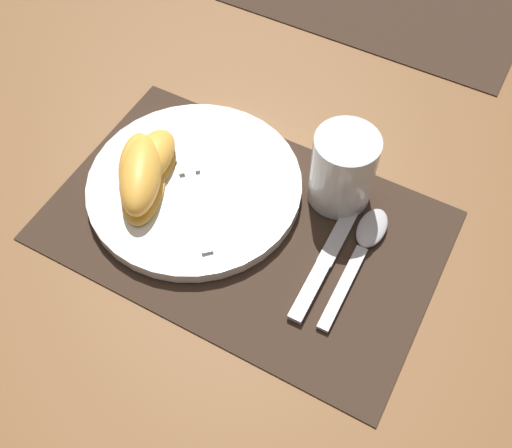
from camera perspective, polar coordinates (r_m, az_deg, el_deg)
name	(u,v)px	position (r m, az deg, el deg)	size (l,w,h in m)	color
ground_plane	(244,226)	(0.74, -1.16, -0.20)	(3.00, 3.00, 0.00)	brown
placemat	(244,225)	(0.73, -1.17, -0.11)	(0.47, 0.30, 0.00)	#38281E
plate	(195,186)	(0.76, -5.86, 3.66)	(0.27, 0.27, 0.02)	white
juice_glass	(342,172)	(0.73, 8.22, 4.88)	(0.08, 0.08, 0.10)	silver
knife	(328,255)	(0.71, 6.91, -2.94)	(0.02, 0.20, 0.01)	#BCBCC1
spoon	(365,243)	(0.72, 10.30, -1.80)	(0.03, 0.18, 0.01)	#BCBCC1
fork	(191,178)	(0.75, -6.20, 4.37)	(0.14, 0.16, 0.00)	#BCBCC1
citrus_wedge_0	(152,159)	(0.77, -9.90, 6.16)	(0.07, 0.10, 0.04)	#F7C656
citrus_wedge_1	(137,167)	(0.76, -11.25, 5.34)	(0.09, 0.12, 0.04)	#F7C656
citrus_wedge_2	(141,176)	(0.74, -10.87, 4.47)	(0.11, 0.14, 0.05)	#F7C656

